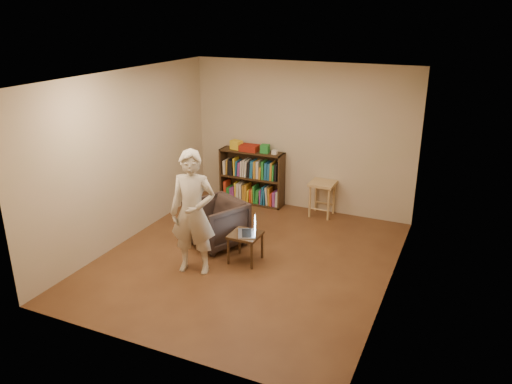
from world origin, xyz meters
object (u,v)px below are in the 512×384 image
at_px(stool, 322,189).
at_px(armchair, 216,223).
at_px(person, 193,213).
at_px(bookshelf, 252,180).
at_px(laptop, 250,230).
at_px(side_table, 245,238).

bearing_deg(stool, armchair, -122.36).
distance_m(stool, person, 2.82).
bearing_deg(person, bookshelf, 84.05).
distance_m(bookshelf, armchair, 1.86).
xyz_separation_m(stool, laptop, (-0.42, -2.06, -0.00)).
xyz_separation_m(bookshelf, person, (0.36, -2.67, 0.42)).
relative_size(bookshelf, laptop, 2.87).
relative_size(stool, laptop, 1.46).
bearing_deg(bookshelf, armchair, -82.53).
xyz_separation_m(bookshelf, side_table, (0.88, -2.14, -0.08)).
distance_m(bookshelf, stool, 1.37).
height_order(bookshelf, person, person).
bearing_deg(bookshelf, person, -82.41).
bearing_deg(armchair, stool, 83.79).
relative_size(bookshelf, stool, 1.96).
relative_size(laptop, person, 0.24).
height_order(laptop, person, person).
xyz_separation_m(laptop, person, (-0.59, -0.54, 0.37)).
relative_size(side_table, laptop, 1.02).
distance_m(stool, side_table, 2.14).
height_order(armchair, side_table, armchair).
bearing_deg(stool, person, -111.20).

